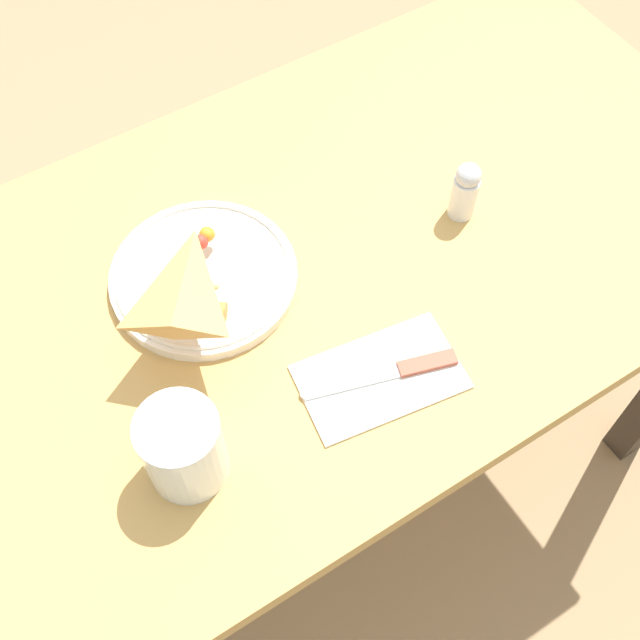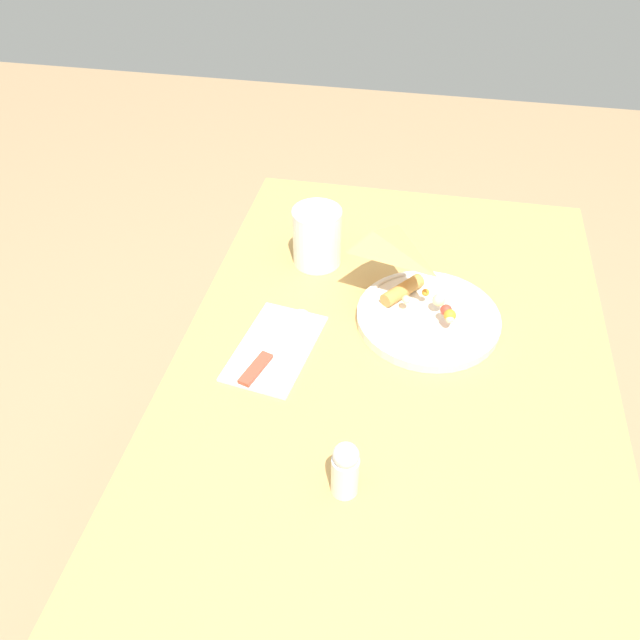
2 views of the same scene
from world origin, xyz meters
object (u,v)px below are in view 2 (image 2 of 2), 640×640
object	(u,v)px
plate_pizza	(428,315)
salt_shaker	(345,469)
dining_table	(381,448)
milk_glass	(317,238)
napkin_folded	(275,348)
butter_knife	(272,349)

from	to	relation	value
plate_pizza	salt_shaker	distance (m)	0.35
plate_pizza	salt_shaker	xyz separation A→B (m)	(-0.34, 0.08, 0.03)
dining_table	plate_pizza	world-z (taller)	plate_pizza
plate_pizza	salt_shaker	size ratio (longest dim) A/B	2.63
milk_glass	napkin_folded	world-z (taller)	milk_glass
milk_glass	plate_pizza	bearing A→B (deg)	-121.47
dining_table	plate_pizza	size ratio (longest dim) A/B	5.01
napkin_folded	butter_knife	bearing A→B (deg)	163.22
napkin_folded	salt_shaker	xyz separation A→B (m)	(-0.23, -0.15, 0.04)
milk_glass	butter_knife	distance (m)	0.25
milk_glass	butter_knife	bearing A→B (deg)	174.80
napkin_folded	salt_shaker	world-z (taller)	salt_shaker
salt_shaker	butter_knife	bearing A→B (deg)	34.21
plate_pizza	milk_glass	world-z (taller)	milk_glass
dining_table	plate_pizza	distance (m)	0.23
dining_table	milk_glass	distance (m)	0.39
milk_glass	napkin_folded	size ratio (longest dim) A/B	0.53
dining_table	napkin_folded	bearing A→B (deg)	69.47
milk_glass	napkin_folded	xyz separation A→B (m)	(-0.24, 0.02, -0.05)
plate_pizza	napkin_folded	size ratio (longest dim) A/B	1.16
dining_table	butter_knife	distance (m)	0.23
dining_table	salt_shaker	distance (m)	0.23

